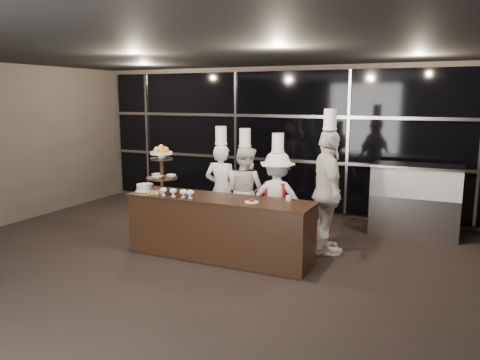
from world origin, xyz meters
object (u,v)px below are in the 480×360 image
at_px(display_stand, 162,165).
at_px(layer_cake, 145,188).
at_px(buffet_counter, 219,227).
at_px(chef_d, 328,192).
at_px(chef_c, 277,198).
at_px(chef_b, 245,191).
at_px(chef_a, 221,189).
at_px(display_case, 415,196).

height_order(display_stand, layer_cake, display_stand).
height_order(buffet_counter, chef_d, chef_d).
height_order(layer_cake, chef_d, chef_d).
distance_m(layer_cake, chef_c, 2.12).
bearing_deg(buffet_counter, chef_b, 95.47).
distance_m(buffet_counter, layer_cake, 1.39).
height_order(buffet_counter, display_stand, display_stand).
distance_m(chef_b, chef_d, 1.57).
bearing_deg(layer_cake, display_stand, 9.66).
distance_m(buffet_counter, display_stand, 1.33).
xyz_separation_m(layer_cake, chef_d, (2.70, 0.90, -0.00)).
bearing_deg(layer_cake, chef_a, 52.51).
height_order(display_stand, chef_c, chef_c).
height_order(chef_a, chef_b, chef_a).
bearing_deg(chef_d, chef_c, 172.58).
bearing_deg(chef_c, buffet_counter, -119.95).
bearing_deg(layer_cake, chef_d, 18.48).
height_order(buffet_counter, chef_c, chef_c).
relative_size(buffet_counter, chef_d, 1.28).
relative_size(display_case, chef_b, 0.79).
bearing_deg(chef_b, layer_cake, -133.84).
relative_size(chef_a, chef_d, 0.86).
bearing_deg(display_stand, chef_b, 53.04).
height_order(display_stand, chef_a, chef_a).
bearing_deg(buffet_counter, chef_c, 60.05).
relative_size(buffet_counter, chef_b, 1.52).
xyz_separation_m(buffet_counter, chef_d, (1.41, 0.85, 0.50)).
bearing_deg(buffet_counter, layer_cake, -177.79).
bearing_deg(display_case, chef_b, -154.29).
distance_m(chef_a, chef_b, 0.41).
distance_m(display_stand, chef_b, 1.57).
distance_m(display_stand, chef_c, 1.92).
height_order(buffet_counter, layer_cake, layer_cake).
xyz_separation_m(buffet_counter, display_case, (2.55, 2.46, 0.22)).
xyz_separation_m(layer_cake, chef_a, (0.81, 1.06, -0.14)).
bearing_deg(chef_a, buffet_counter, -64.58).
height_order(display_case, chef_a, chef_a).
distance_m(buffet_counter, chef_a, 1.18).
relative_size(layer_cake, chef_a, 0.16).
bearing_deg(display_stand, chef_d, 19.51).
bearing_deg(display_case, display_stand, -145.27).
distance_m(chef_b, chef_c, 0.70).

